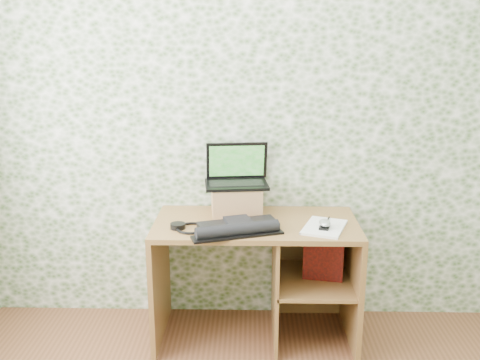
{
  "coord_description": "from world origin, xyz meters",
  "views": [
    {
      "loc": [
        -0.03,
        -1.53,
        1.82
      ],
      "look_at": [
        -0.09,
        1.39,
        1.02
      ],
      "focal_mm": 40.0,
      "sensor_mm": 36.0,
      "label": 1
    }
  ],
  "objects_px": {
    "desk": "(268,262)",
    "keyboard": "(238,227)",
    "notepad": "(324,227)",
    "riser": "(236,200)",
    "laptop": "(236,175)"
  },
  "relations": [
    {
      "from": "riser",
      "to": "keyboard",
      "type": "distance_m",
      "value": 0.32
    },
    {
      "from": "desk",
      "to": "notepad",
      "type": "bearing_deg",
      "value": -23.05
    },
    {
      "from": "laptop",
      "to": "notepad",
      "type": "relative_size",
      "value": 1.33
    },
    {
      "from": "desk",
      "to": "notepad",
      "type": "distance_m",
      "value": 0.44
    },
    {
      "from": "desk",
      "to": "riser",
      "type": "relative_size",
      "value": 4.04
    },
    {
      "from": "riser",
      "to": "laptop",
      "type": "xyz_separation_m",
      "value": [
        -0.0,
        0.04,
        0.15
      ]
    },
    {
      "from": "desk",
      "to": "notepad",
      "type": "relative_size",
      "value": 3.97
    },
    {
      "from": "desk",
      "to": "keyboard",
      "type": "height_order",
      "value": "keyboard"
    },
    {
      "from": "riser",
      "to": "desk",
      "type": "bearing_deg",
      "value": -30.29
    },
    {
      "from": "desk",
      "to": "keyboard",
      "type": "relative_size",
      "value": 2.33
    },
    {
      "from": "keyboard",
      "to": "riser",
      "type": "bearing_deg",
      "value": 74.95
    },
    {
      "from": "laptop",
      "to": "notepad",
      "type": "bearing_deg",
      "value": -36.2
    },
    {
      "from": "desk",
      "to": "keyboard",
      "type": "xyz_separation_m",
      "value": [
        -0.18,
        -0.19,
        0.29
      ]
    },
    {
      "from": "keyboard",
      "to": "notepad",
      "type": "bearing_deg",
      "value": -11.13
    },
    {
      "from": "riser",
      "to": "notepad",
      "type": "distance_m",
      "value": 0.57
    }
  ]
}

